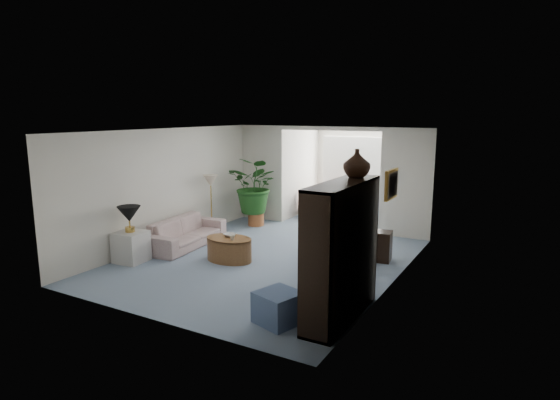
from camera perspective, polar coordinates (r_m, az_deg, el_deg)
The scene contains 26 objects.
floor at distance 9.12m, azimuth -1.87°, elevation -7.42°, with size 6.00×6.00×0.00m, color #879EB2.
sunroom_floor at distance 12.68m, azimuth 7.79°, elevation -2.32°, with size 2.60×2.60×0.00m, color #879EB2.
back_pier_left at distance 12.32m, azimuth -2.23°, elevation 3.31°, with size 1.20×0.12×2.50m, color silver.
back_pier_right at distance 10.84m, azimuth 15.15°, elevation 1.92°, with size 1.20×0.12×2.50m, color silver.
back_header at distance 11.35m, azimuth 6.03°, elevation 8.70°, with size 2.60×0.12×0.10m, color silver.
window_pane at distance 13.44m, azimuth 9.65°, elevation 4.43°, with size 2.20×0.02×1.50m, color white.
window_blinds at distance 13.42m, azimuth 9.61°, elevation 4.42°, with size 2.20×0.02×1.50m, color white.
framed_picture at distance 7.67m, azimuth 13.58°, elevation 1.87°, with size 0.04×0.50×0.40m, color beige.
sofa at distance 10.22m, azimuth -11.46°, elevation -3.89°, with size 2.05×0.80×0.60m, color beige.
end_table at distance 9.42m, azimuth -17.76°, elevation -5.47°, with size 0.54×0.54×0.59m, color silver.
table_lamp at distance 9.27m, azimuth -17.99°, elevation -1.63°, with size 0.44×0.44×0.30m, color black.
floor_lamp at distance 11.08m, azimuth -8.49°, elevation 2.36°, with size 0.36×0.36×0.28m, color beige.
coffee_table at distance 9.12m, azimuth -6.24°, elevation -6.00°, with size 0.95×0.95×0.45m, color brown.
coffee_bowl at distance 9.16m, azimuth -6.17°, elevation -4.28°, with size 0.23×0.23×0.06m, color beige.
coffee_cup at distance 8.89m, azimuth -5.87°, elevation -4.62°, with size 0.10×0.10×0.09m, color beige.
wingback_chair at distance 9.17m, azimuth 7.22°, elevation -4.62°, with size 0.91×0.94×0.85m, color #635B4E.
side_table_dark at distance 9.26m, azimuth 11.94°, elevation -5.50°, with size 0.48×0.39×0.58m, color black.
entertainment_cabinet at distance 6.48m, azimuth 7.53°, elevation -6.23°, with size 0.46×1.73×1.92m, color black.
cabinet_urn at distance 6.70m, azimuth 9.38°, elevation 4.46°, with size 0.39×0.39×0.40m, color black.
ottoman at distance 6.52m, azimuth -0.18°, elevation -13.00°, with size 0.54×0.54×0.44m, color slate.
plant_pot at distance 11.85m, azimuth -2.95°, elevation -2.36°, with size 0.40×0.40×0.32m, color #9B552D.
house_plant at distance 11.68m, azimuth -3.00°, elevation 1.79°, with size 1.27×1.10×1.41m, color #1F511B.
sunroom_chair_blue at distance 12.43m, azimuth 10.77°, elevation -1.16°, with size 0.68×0.70×0.64m, color slate.
sunroom_chair_maroon at distance 12.97m, azimuth 4.49°, elevation -0.39°, with size 0.74×0.76×0.70m, color #53201C.
sunroom_table at distance 13.38m, azimuth 8.76°, elevation -0.46°, with size 0.45×0.35×0.55m, color brown.
shelf_clutter at distance 6.36m, azimuth 6.76°, elevation -5.34°, with size 0.30×1.26×1.06m.
Camera 1 is at (4.51, -7.40, 2.84)m, focal length 29.88 mm.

